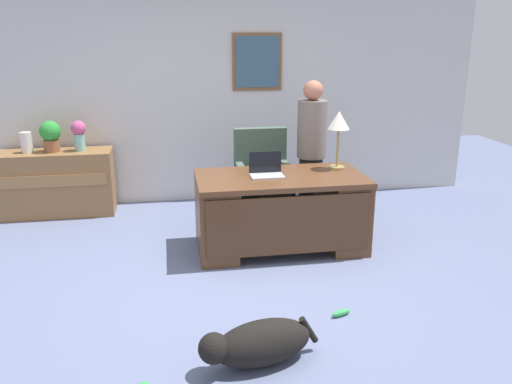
{
  "coord_description": "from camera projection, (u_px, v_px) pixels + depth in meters",
  "views": [
    {
      "loc": [
        -0.5,
        -4.02,
        2.09
      ],
      "look_at": [
        0.24,
        0.3,
        0.75
      ],
      "focal_mm": 36.77,
      "sensor_mm": 36.0,
      "label": 1
    }
  ],
  "objects": [
    {
      "name": "ground_plane",
      "position": [
        234.0,
        287.0,
        4.49
      ],
      "size": [
        12.0,
        12.0,
        0.0
      ],
      "primitive_type": "plane",
      "color": "slate"
    },
    {
      "name": "back_wall",
      "position": [
        206.0,
        94.0,
        6.54
      ],
      "size": [
        7.0,
        0.16,
        2.7
      ],
      "color": "silver",
      "rests_on": "ground_plane"
    },
    {
      "name": "desk",
      "position": [
        281.0,
        210.0,
        5.18
      ],
      "size": [
        1.64,
        0.87,
        0.75
      ],
      "color": "brown",
      "rests_on": "ground_plane"
    },
    {
      "name": "credenza",
      "position": [
        57.0,
        183.0,
        6.2
      ],
      "size": [
        1.31,
        0.5,
        0.76
      ],
      "color": "olive",
      "rests_on": "ground_plane"
    },
    {
      "name": "armchair",
      "position": [
        263.0,
        180.0,
        5.97
      ],
      "size": [
        0.6,
        0.59,
        1.05
      ],
      "color": "#475B4C",
      "rests_on": "ground_plane"
    },
    {
      "name": "person_standing",
      "position": [
        311.0,
        152.0,
        5.77
      ],
      "size": [
        0.32,
        0.32,
        1.61
      ],
      "color": "#262323",
      "rests_on": "ground_plane"
    },
    {
      "name": "dog_lying",
      "position": [
        258.0,
        343.0,
        3.4
      ],
      "size": [
        0.83,
        0.43,
        0.3
      ],
      "color": "black",
      "rests_on": "ground_plane"
    },
    {
      "name": "laptop",
      "position": [
        266.0,
        170.0,
        5.09
      ],
      "size": [
        0.32,
        0.22,
        0.22
      ],
      "color": "#B2B5BA",
      "rests_on": "desk"
    },
    {
      "name": "desk_lamp",
      "position": [
        339.0,
        124.0,
        5.23
      ],
      "size": [
        0.22,
        0.22,
        0.59
      ],
      "color": "#9E8447",
      "rests_on": "desk"
    },
    {
      "name": "vase_with_flowers",
      "position": [
        79.0,
        133.0,
        6.08
      ],
      "size": [
        0.17,
        0.17,
        0.35
      ],
      "color": "#80BAB4",
      "rests_on": "credenza"
    },
    {
      "name": "vase_empty",
      "position": [
        26.0,
        142.0,
        6.01
      ],
      "size": [
        0.13,
        0.13,
        0.24
      ],
      "primitive_type": "cylinder",
      "color": "silver",
      "rests_on": "credenza"
    },
    {
      "name": "potted_plant",
      "position": [
        50.0,
        135.0,
        6.03
      ],
      "size": [
        0.24,
        0.24,
        0.36
      ],
      "color": "brown",
      "rests_on": "credenza"
    },
    {
      "name": "dog_toy_bone",
      "position": [
        341.0,
        313.0,
        4.02
      ],
      "size": [
        0.17,
        0.1,
        0.05
      ],
      "primitive_type": "ellipsoid",
      "rotation": [
        0.0,
        0.0,
        3.48
      ],
      "color": "green",
      "rests_on": "ground_plane"
    }
  ]
}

